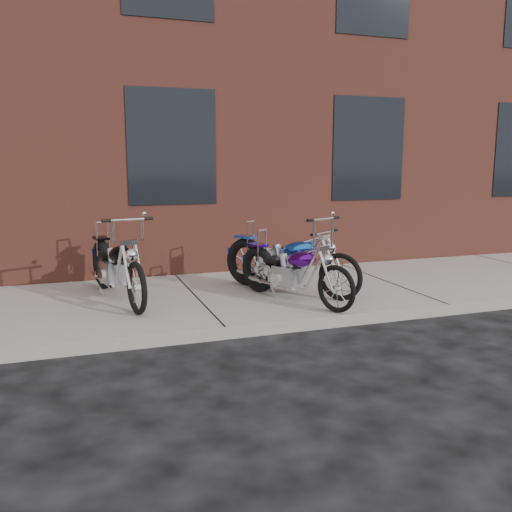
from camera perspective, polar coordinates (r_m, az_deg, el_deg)
name	(u,v)px	position (r m, az deg, el deg)	size (l,w,h in m)	color
ground	(225,340)	(6.14, -3.24, -8.80)	(120.00, 120.00, 0.00)	black
sidewalk	(196,301)	(7.52, -6.36, -4.77)	(22.00, 3.00, 0.15)	#A2988C
building_brick	(132,76)	(13.85, -12.88, 18.03)	(22.00, 10.00, 8.00)	brown
chopper_purple	(292,273)	(7.15, 3.77, -1.83)	(0.87, 1.93, 1.15)	black
chopper_blue	(287,264)	(7.63, 3.29, -0.85)	(1.37, 1.88, 0.97)	black
chopper_third	(117,269)	(7.43, -14.46, -1.38)	(0.67, 2.23, 1.14)	black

